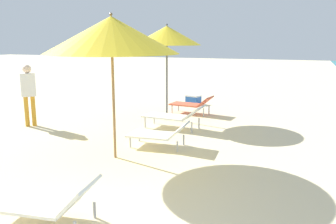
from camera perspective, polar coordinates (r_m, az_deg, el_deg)
lounger_nearest_shoreside at (r=4.73m, az=-19.10°, el=-13.50°), size 1.41×0.79×0.59m
umbrella_second at (r=6.62m, az=-9.11°, el=12.16°), size 2.48×2.48×2.72m
lounger_second_shoreside at (r=7.52m, az=-1.43°, el=-3.50°), size 1.31×0.72×0.55m
umbrella_farthest at (r=9.91m, az=-0.19°, el=12.24°), size 1.91×1.91×2.68m
lounger_farthest_shoreside at (r=10.85m, az=3.87°, el=1.34°), size 1.34×0.69×0.58m
lounger_farthest_inland at (r=9.03m, az=0.96°, el=-0.57°), size 1.59×0.71×0.63m
person_walking_near at (r=9.87m, az=-21.63°, el=3.42°), size 0.41×0.41×1.62m
cooler_box at (r=12.57m, az=4.12°, el=2.04°), size 0.55×0.46×0.32m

